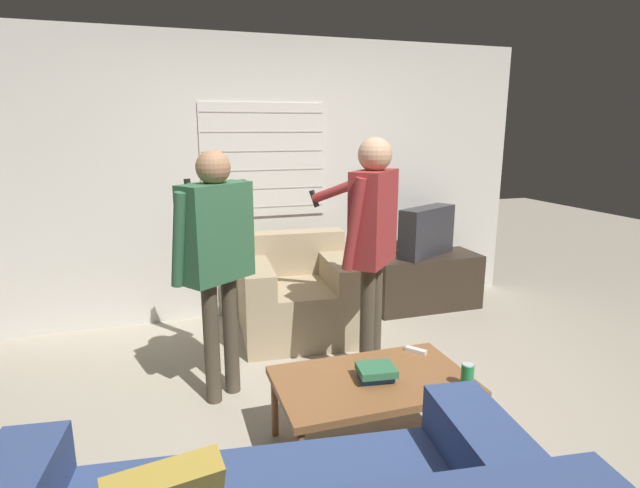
{
  "coord_description": "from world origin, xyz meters",
  "views": [
    {
      "loc": [
        -0.91,
        -2.55,
        1.74
      ],
      "look_at": [
        0.06,
        0.49,
        1.0
      ],
      "focal_mm": 28.0,
      "sensor_mm": 36.0,
      "label": 1
    }
  ],
  "objects_px": {
    "coffee_table": "(373,385)",
    "soda_can": "(467,375)",
    "spare_remote": "(416,350)",
    "tv": "(427,231)",
    "person_right_standing": "(371,230)",
    "armchair_beige": "(297,296)",
    "book_stack": "(376,372)",
    "person_left_standing": "(216,245)"
  },
  "relations": [
    {
      "from": "coffee_table",
      "to": "soda_can",
      "type": "bearing_deg",
      "value": -27.62
    },
    {
      "from": "soda_can",
      "to": "spare_remote",
      "type": "height_order",
      "value": "soda_can"
    },
    {
      "from": "coffee_table",
      "to": "spare_remote",
      "type": "bearing_deg",
      "value": 30.01
    },
    {
      "from": "coffee_table",
      "to": "tv",
      "type": "relative_size",
      "value": 1.52
    },
    {
      "from": "tv",
      "to": "person_right_standing",
      "type": "height_order",
      "value": "person_right_standing"
    },
    {
      "from": "soda_can",
      "to": "coffee_table",
      "type": "bearing_deg",
      "value": 152.38
    },
    {
      "from": "armchair_beige",
      "to": "spare_remote",
      "type": "relative_size",
      "value": 8.0
    },
    {
      "from": "armchair_beige",
      "to": "book_stack",
      "type": "distance_m",
      "value": 1.71
    },
    {
      "from": "person_left_standing",
      "to": "coffee_table",
      "type": "bearing_deg",
      "value": -83.57
    },
    {
      "from": "armchair_beige",
      "to": "tv",
      "type": "height_order",
      "value": "tv"
    },
    {
      "from": "coffee_table",
      "to": "soda_can",
      "type": "distance_m",
      "value": 0.5
    },
    {
      "from": "coffee_table",
      "to": "spare_remote",
      "type": "xyz_separation_m",
      "value": [
        0.38,
        0.22,
        0.05
      ]
    },
    {
      "from": "armchair_beige",
      "to": "tv",
      "type": "bearing_deg",
      "value": -165.4
    },
    {
      "from": "person_right_standing",
      "to": "book_stack",
      "type": "xyz_separation_m",
      "value": [
        -0.3,
        -0.78,
        -0.61
      ]
    },
    {
      "from": "person_left_standing",
      "to": "person_right_standing",
      "type": "bearing_deg",
      "value": -37.99
    },
    {
      "from": "book_stack",
      "to": "soda_can",
      "type": "relative_size",
      "value": 1.73
    },
    {
      "from": "person_left_standing",
      "to": "book_stack",
      "type": "distance_m",
      "value": 1.25
    },
    {
      "from": "tv",
      "to": "soda_can",
      "type": "height_order",
      "value": "tv"
    },
    {
      "from": "coffee_table",
      "to": "book_stack",
      "type": "height_order",
      "value": "book_stack"
    },
    {
      "from": "book_stack",
      "to": "soda_can",
      "type": "bearing_deg",
      "value": -26.09
    },
    {
      "from": "person_left_standing",
      "to": "person_right_standing",
      "type": "distance_m",
      "value": 1.03
    },
    {
      "from": "person_left_standing",
      "to": "spare_remote",
      "type": "height_order",
      "value": "person_left_standing"
    },
    {
      "from": "soda_can",
      "to": "spare_remote",
      "type": "distance_m",
      "value": 0.45
    },
    {
      "from": "spare_remote",
      "to": "person_right_standing",
      "type": "bearing_deg",
      "value": 59.57
    },
    {
      "from": "soda_can",
      "to": "person_right_standing",
      "type": "bearing_deg",
      "value": 97.29
    },
    {
      "from": "coffee_table",
      "to": "book_stack",
      "type": "bearing_deg",
      "value": -63.31
    },
    {
      "from": "person_right_standing",
      "to": "soda_can",
      "type": "height_order",
      "value": "person_right_standing"
    },
    {
      "from": "soda_can",
      "to": "book_stack",
      "type": "bearing_deg",
      "value": 153.91
    },
    {
      "from": "coffee_table",
      "to": "person_right_standing",
      "type": "xyz_separation_m",
      "value": [
        0.31,
        0.77,
        0.69
      ]
    },
    {
      "from": "armchair_beige",
      "to": "soda_can",
      "type": "height_order",
      "value": "armchair_beige"
    },
    {
      "from": "tv",
      "to": "person_left_standing",
      "type": "distance_m",
      "value": 2.41
    },
    {
      "from": "person_left_standing",
      "to": "person_right_standing",
      "type": "relative_size",
      "value": 0.96
    },
    {
      "from": "armchair_beige",
      "to": "spare_remote",
      "type": "distance_m",
      "value": 1.51
    },
    {
      "from": "person_right_standing",
      "to": "book_stack",
      "type": "bearing_deg",
      "value": -156.93
    },
    {
      "from": "person_right_standing",
      "to": "soda_can",
      "type": "distance_m",
      "value": 1.16
    },
    {
      "from": "person_left_standing",
      "to": "person_right_standing",
      "type": "height_order",
      "value": "person_right_standing"
    },
    {
      "from": "book_stack",
      "to": "spare_remote",
      "type": "bearing_deg",
      "value": 32.84
    },
    {
      "from": "tv",
      "to": "person_right_standing",
      "type": "distance_m",
      "value": 1.63
    },
    {
      "from": "armchair_beige",
      "to": "soda_can",
      "type": "relative_size",
      "value": 8.08
    },
    {
      "from": "book_stack",
      "to": "soda_can",
      "type": "height_order",
      "value": "soda_can"
    },
    {
      "from": "person_left_standing",
      "to": "book_stack",
      "type": "relative_size",
      "value": 7.45
    },
    {
      "from": "armchair_beige",
      "to": "person_right_standing",
      "type": "relative_size",
      "value": 0.6
    }
  ]
}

